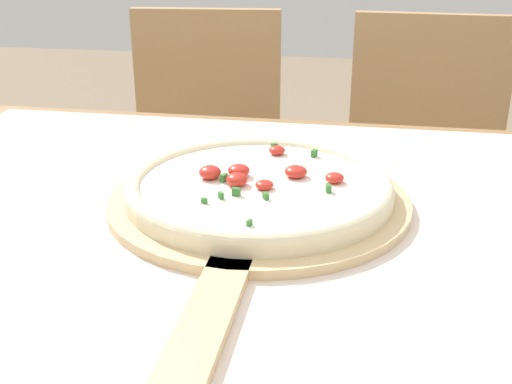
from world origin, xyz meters
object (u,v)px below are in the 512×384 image
(pizza, at_px, (260,187))
(chair_right, at_px, (422,174))
(chair_left, at_px, (204,161))
(pizza_peel, at_px, (257,208))

(pizza, distance_m, chair_right, 0.86)
(chair_left, distance_m, chair_right, 0.55)
(pizza, height_order, chair_left, chair_left)
(pizza, xyz_separation_m, chair_left, (-0.28, 0.78, -0.26))
(pizza_peel, bearing_deg, pizza, 90.15)
(pizza, bearing_deg, chair_right, 70.85)
(pizza_peel, bearing_deg, chair_left, 109.24)
(chair_right, bearing_deg, pizza, -106.43)
(pizza_peel, bearing_deg, chair_right, 71.41)
(pizza_peel, relative_size, chair_left, 0.70)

